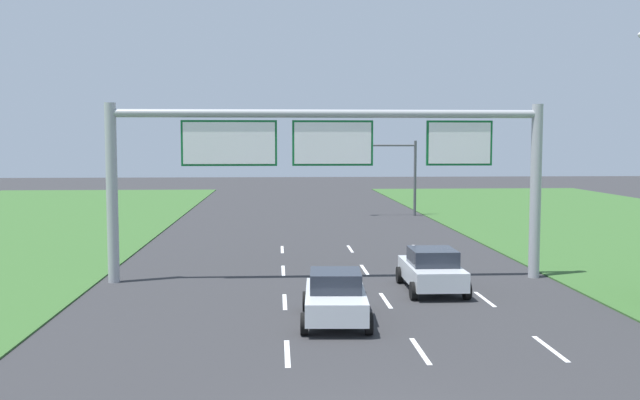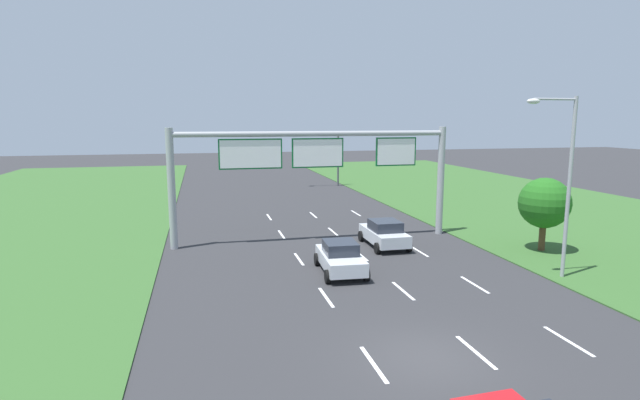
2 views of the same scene
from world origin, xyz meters
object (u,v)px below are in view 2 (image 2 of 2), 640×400
Objects in this scene: sign_gantry at (315,161)px; car_mid_lane at (384,233)px; street_lamp at (563,172)px; car_near_red at (340,257)px; traffic_light_mast at (321,152)px; roadside_tree_mid at (545,203)px.

car_mid_lane is at bearing -32.58° from sign_gantry.
sign_gantry is at bearing 133.76° from street_lamp.
car_near_red is 7.88m from sign_gantry.
street_lamp is (3.14, -34.29, 1.21)m from traffic_light_mast.
sign_gantry is (-3.68, 2.35, 4.15)m from car_mid_lane.
street_lamp is at bearing -46.24° from sign_gantry.
sign_gantry is 4.07× the size of roadside_tree_mid.
car_near_red is 0.99× the size of car_mid_lane.
roadside_tree_mid reaches higher than car_mid_lane.
car_mid_lane is 0.74× the size of traffic_light_mast.
street_lamp reaches higher than roadside_tree_mid.
roadside_tree_mid is (5.72, -29.87, -1.08)m from traffic_light_mast.
traffic_light_mast is (2.64, 26.76, 3.07)m from car_mid_lane.
street_lamp is (9.70, -3.19, 4.30)m from car_near_red.
sign_gantry reaches higher than car_mid_lane.
car_mid_lane is at bearing 159.59° from roadside_tree_mid.
street_lamp reaches higher than car_near_red.
car_mid_lane is 6.03m from sign_gantry.
car_near_red is at bearing -131.55° from car_mid_lane.
street_lamp reaches higher than car_mid_lane.
car_mid_lane is 9.14m from roadside_tree_mid.
car_near_red is 0.97× the size of roadside_tree_mid.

